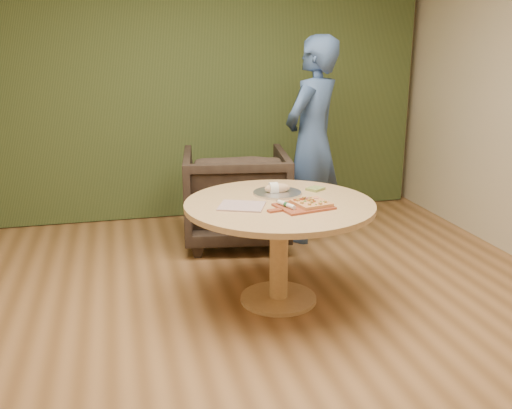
{
  "coord_description": "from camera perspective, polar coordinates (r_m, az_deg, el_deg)",
  "views": [
    {
      "loc": [
        -0.85,
        -3.08,
        1.85
      ],
      "look_at": [
        -0.02,
        0.25,
        0.85
      ],
      "focal_mm": 40.0,
      "sensor_mm": 36.0,
      "label": 1
    }
  ],
  "objects": [
    {
      "name": "room_shell",
      "position": [
        3.23,
        1.38,
        8.27
      ],
      "size": [
        5.04,
        6.04,
        2.84
      ],
      "color": "#9C6B3E",
      "rests_on": "ground"
    },
    {
      "name": "person_standing",
      "position": [
        5.3,
        5.65,
        6.34
      ],
      "size": [
        0.82,
        0.79,
        1.89
      ],
      "primitive_type": "imported",
      "rotation": [
        0.0,
        0.0,
        3.83
      ],
      "color": "#355080",
      "rests_on": "ground"
    },
    {
      "name": "newspaper",
      "position": [
        3.87,
        -1.44,
        -0.15
      ],
      "size": [
        0.37,
        0.35,
        0.01
      ],
      "primitive_type": "cube",
      "rotation": [
        0.0,
        0.0,
        -0.4
      ],
      "color": "beige",
      "rests_on": "pedestal_table"
    },
    {
      "name": "pizza_paddle",
      "position": [
        3.86,
        4.66,
        -0.21
      ],
      "size": [
        0.47,
        0.35,
        0.01
      ],
      "rotation": [
        0.0,
        0.0,
        0.22
      ],
      "color": "#984226",
      "rests_on": "pedestal_table"
    },
    {
      "name": "curtain",
      "position": [
        6.06,
        -6.03,
        11.93
      ],
      "size": [
        4.8,
        0.14,
        2.78
      ],
      "primitive_type": "cube",
      "color": "#2F3E1C",
      "rests_on": "ground"
    },
    {
      "name": "cutlery_roll",
      "position": [
        3.82,
        3.05,
        -0.01
      ],
      "size": [
        0.09,
        0.19,
        0.03
      ],
      "rotation": [
        0.0,
        0.0,
        0.37
      ],
      "color": "silver",
      "rests_on": "pizza_paddle"
    },
    {
      "name": "armchair",
      "position": [
        5.29,
        -2.04,
        1.29
      ],
      "size": [
        1.06,
        1.01,
        0.97
      ],
      "primitive_type": "imported",
      "rotation": [
        0.0,
        0.0,
        2.99
      ],
      "color": "black",
      "rests_on": "ground"
    },
    {
      "name": "pedestal_table",
      "position": [
        4.02,
        2.34,
        -1.69
      ],
      "size": [
        1.33,
        1.33,
        0.75
      ],
      "rotation": [
        0.0,
        0.0,
        0.05
      ],
      "color": "tan",
      "rests_on": "ground"
    },
    {
      "name": "bread_roll",
      "position": [
        4.18,
        2.03,
        1.64
      ],
      "size": [
        0.19,
        0.09,
        0.09
      ],
      "color": "tan",
      "rests_on": "serving_tray"
    },
    {
      "name": "serving_tray",
      "position": [
        4.19,
        2.14,
        1.17
      ],
      "size": [
        0.36,
        0.36,
        0.02
      ],
      "color": "silver",
      "rests_on": "pedestal_table"
    },
    {
      "name": "flatbread_pizza",
      "position": [
        3.88,
        5.53,
        0.17
      ],
      "size": [
        0.26,
        0.26,
        0.04
      ],
      "rotation": [
        0.0,
        0.0,
        0.22
      ],
      "color": "tan",
      "rests_on": "pizza_paddle"
    },
    {
      "name": "green_packet",
      "position": [
        4.32,
        5.96,
        1.57
      ],
      "size": [
        0.16,
        0.15,
        0.02
      ],
      "primitive_type": "cube",
      "rotation": [
        0.0,
        0.0,
        0.58
      ],
      "color": "#5C7032",
      "rests_on": "pedestal_table"
    }
  ]
}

